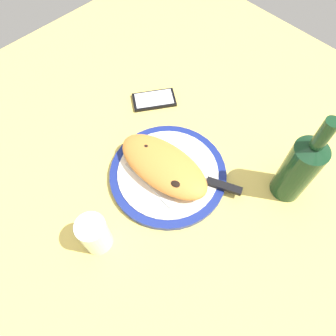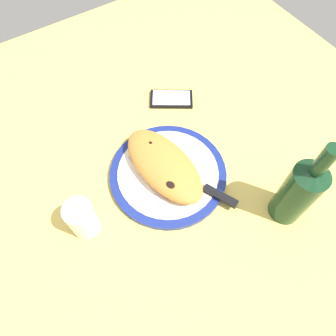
{
  "view_description": "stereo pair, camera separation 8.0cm",
  "coord_description": "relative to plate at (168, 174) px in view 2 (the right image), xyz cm",
  "views": [
    {
      "loc": [
        28.39,
        -27.65,
        73.06
      ],
      "look_at": [
        0.0,
        0.0,
        3.89
      ],
      "focal_mm": 33.72,
      "sensor_mm": 36.0,
      "label": 1
    },
    {
      "loc": [
        33.35,
        -21.42,
        73.06
      ],
      "look_at": [
        0.0,
        0.0,
        3.89
      ],
      "focal_mm": 33.72,
      "sensor_mm": 36.0,
      "label": 2
    }
  ],
  "objects": [
    {
      "name": "ground_plane",
      "position": [
        0.0,
        0.0,
        -2.41
      ],
      "size": [
        150.0,
        150.0,
        3.0
      ],
      "primitive_type": "cube",
      "color": "#EACC60"
    },
    {
      "name": "plate",
      "position": [
        0.0,
        0.0,
        0.0
      ],
      "size": [
        30.41,
        30.41,
        1.89
      ],
      "color": "navy",
      "rests_on": "ground_plane"
    },
    {
      "name": "calzone",
      "position": [
        -1.07,
        -0.55,
        3.54
      ],
      "size": [
        27.16,
        15.35,
        5.09
      ],
      "color": "orange",
      "rests_on": "plate"
    },
    {
      "name": "fork",
      "position": [
        0.94,
        -5.86,
        1.18
      ],
      "size": [
        17.36,
        2.31,
        0.4
      ],
      "color": "silver",
      "rests_on": "plate"
    },
    {
      "name": "knife",
      "position": [
        9.99,
        5.54,
        1.47
      ],
      "size": [
        21.37,
        11.36,
        1.2
      ],
      "color": "silver",
      "rests_on": "plate"
    },
    {
      "name": "smartphone",
      "position": [
        -21.39,
        14.95,
        -0.35
      ],
      "size": [
        12.67,
        14.4,
        1.16
      ],
      "color": "black",
      "rests_on": "ground_plane"
    },
    {
      "name": "water_glass",
      "position": [
        1.25,
        -23.98,
        3.54
      ],
      "size": [
        6.7,
        6.7,
        10.35
      ],
      "color": "silver",
      "rests_on": "ground_plane"
    },
    {
      "name": "wine_bottle",
      "position": [
        23.76,
        18.81,
        9.86
      ],
      "size": [
        7.73,
        7.73,
        27.74
      ],
      "color": "#14381E",
      "rests_on": "ground_plane"
    }
  ]
}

